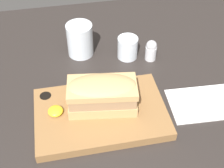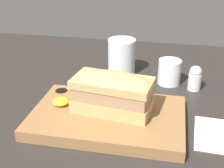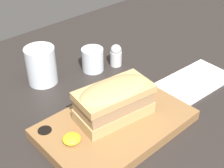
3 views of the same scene
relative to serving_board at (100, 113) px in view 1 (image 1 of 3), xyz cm
name	(u,v)px [view 1 (image 1 of 3)]	position (x,y,z in cm)	size (l,w,h in cm)	color
dining_table	(98,138)	(-1.67, -5.74, -2.25)	(196.81, 128.16, 2.00)	#282321
serving_board	(100,113)	(0.00, 0.00, 0.00)	(32.94, 21.62, 2.55)	olive
sandwich	(102,93)	(0.83, 1.27, 5.82)	(17.86, 10.80, 8.51)	tan
mustard_dollop	(56,111)	(-11.03, 1.20, 2.00)	(3.80, 3.80, 1.52)	gold
water_glass	(79,42)	(-1.97, 27.23, 3.23)	(7.99, 7.99, 10.33)	silver
wine_glass	(128,48)	(12.38, 22.80, 1.87)	(6.24, 6.24, 6.77)	silver
napkin	(209,103)	(29.24, -0.99, -1.05)	(21.83, 13.41, 0.40)	white
salt_shaker	(151,50)	(19.12, 20.24, 2.12)	(3.44, 3.44, 6.71)	silver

